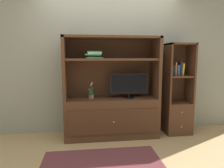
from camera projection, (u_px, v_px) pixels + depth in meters
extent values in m
plane|color=tan|center=(115.00, 145.00, 3.16)|extent=(8.00, 8.00, 0.00)
cube|color=gray|center=(109.00, 56.00, 3.70)|extent=(6.00, 0.10, 2.80)
cube|color=brown|center=(103.00, 167.00, 2.54)|extent=(1.59, 1.00, 0.01)
cube|color=#4C2D1C|center=(112.00, 117.00, 3.50)|extent=(1.60, 0.50, 0.68)
cube|color=#462A19|center=(114.00, 122.00, 3.25)|extent=(1.47, 0.02, 0.41)
sphere|color=silver|center=(114.00, 122.00, 3.24)|extent=(0.02, 0.02, 0.02)
cube|color=#4C2D1C|center=(65.00, 68.00, 3.29)|extent=(0.05, 0.50, 1.04)
cube|color=#4C2D1C|center=(156.00, 68.00, 3.48)|extent=(0.05, 0.50, 1.04)
cube|color=#4C2D1C|center=(110.00, 67.00, 3.62)|extent=(1.60, 0.02, 1.04)
cube|color=#4C2D1C|center=(112.00, 38.00, 3.32)|extent=(1.60, 0.50, 0.04)
cube|color=#4C2D1C|center=(112.00, 59.00, 3.37)|extent=(1.50, 0.45, 0.04)
cylinder|color=black|center=(129.00, 97.00, 3.47)|extent=(0.20, 0.20, 0.01)
cylinder|color=black|center=(129.00, 95.00, 3.46)|extent=(0.03, 0.03, 0.06)
cube|color=black|center=(129.00, 84.00, 3.43)|extent=(0.66, 0.02, 0.35)
cube|color=black|center=(129.00, 84.00, 3.42)|extent=(0.62, 0.00, 0.31)
cylinder|color=#8C7251|center=(91.00, 96.00, 3.43)|extent=(0.09, 0.09, 0.06)
cylinder|color=#3D6B33|center=(91.00, 88.00, 3.41)|extent=(0.01, 0.01, 0.22)
cube|color=#2D7A38|center=(93.00, 92.00, 3.41)|extent=(0.04, 0.11, 0.11)
cube|color=#2D7A38|center=(91.00, 92.00, 3.44)|extent=(0.09, 0.02, 0.14)
cube|color=#2D7A38|center=(90.00, 92.00, 3.41)|extent=(0.02, 0.12, 0.10)
cube|color=#2D7A38|center=(91.00, 92.00, 3.39)|extent=(0.11, 0.00, 0.12)
sphere|color=#C6729E|center=(92.00, 83.00, 3.40)|extent=(0.03, 0.03, 0.03)
sphere|color=#C6729E|center=(91.00, 85.00, 3.39)|extent=(0.03, 0.03, 0.03)
sphere|color=#C6729E|center=(92.00, 84.00, 3.39)|extent=(0.02, 0.02, 0.02)
cube|color=#338C4C|center=(94.00, 58.00, 3.31)|extent=(0.30, 0.33, 0.02)
cube|color=black|center=(94.00, 56.00, 3.32)|extent=(0.22, 0.29, 0.03)
cube|color=#338C4C|center=(94.00, 55.00, 3.32)|extent=(0.30, 0.36, 0.02)
cube|color=silver|center=(94.00, 53.00, 3.30)|extent=(0.25, 0.28, 0.02)
cube|color=#338C4C|center=(94.00, 52.00, 3.32)|extent=(0.24, 0.28, 0.02)
cube|color=#4C2D1C|center=(177.00, 117.00, 3.66)|extent=(0.46, 0.37, 0.57)
sphere|color=silver|center=(182.00, 113.00, 3.46)|extent=(0.02, 0.02, 0.02)
sphere|color=silver|center=(181.00, 127.00, 3.50)|extent=(0.02, 0.02, 0.02)
cube|color=#4C2D1C|center=(167.00, 73.00, 3.53)|extent=(0.03, 0.37, 1.05)
cube|color=#4C2D1C|center=(190.00, 73.00, 3.58)|extent=(0.03, 0.37, 1.05)
cube|color=#4C2D1C|center=(175.00, 72.00, 3.73)|extent=(0.46, 0.02, 1.05)
cube|color=#4C2D1C|center=(179.00, 76.00, 3.56)|extent=(0.40, 0.33, 0.03)
cube|color=#4C2D1C|center=(180.00, 44.00, 3.48)|extent=(0.46, 0.37, 0.03)
cube|color=teal|center=(171.00, 70.00, 3.53)|extent=(0.03, 0.12, 0.18)
cube|color=black|center=(173.00, 70.00, 3.53)|extent=(0.04, 0.13, 0.18)
cube|color=#A56638|center=(175.00, 69.00, 3.53)|extent=(0.03, 0.14, 0.24)
cube|color=#2D519E|center=(177.00, 70.00, 3.54)|extent=(0.04, 0.17, 0.18)
cube|color=black|center=(179.00, 69.00, 3.54)|extent=(0.04, 0.17, 0.24)
cube|color=gold|center=(181.00, 69.00, 3.55)|extent=(0.04, 0.16, 0.21)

